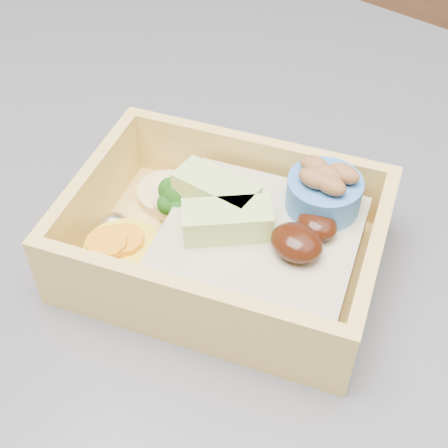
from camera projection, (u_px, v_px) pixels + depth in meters
The scene contains 1 object.
bento_box at pixel (234, 238), 0.40m from camera, with size 0.23×0.20×0.07m.
Camera 1 is at (-0.03, -0.28, 1.24)m, focal length 50.00 mm.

